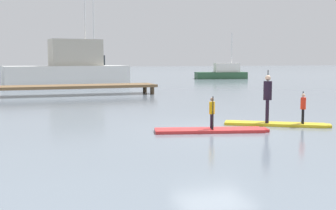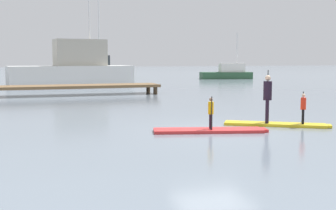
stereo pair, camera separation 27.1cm
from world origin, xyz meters
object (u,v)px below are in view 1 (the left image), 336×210
at_px(paddler_adult, 268,95).
at_px(motor_boat_small_navy, 87,71).
at_px(paddler_child_solo, 212,112).
at_px(fishing_boat_white_large, 69,70).
at_px(paddleboard_near, 211,130).
at_px(paddler_child_front, 303,107).
at_px(fishing_boat_green_midground, 223,73).
at_px(paddleboard_far, 277,124).

distance_m(paddler_adult, motor_boat_small_navy, 37.45).
height_order(paddler_child_solo, fishing_boat_white_large, fishing_boat_white_large).
relative_size(paddleboard_near, fishing_boat_white_large, 0.36).
xyz_separation_m(paddler_child_front, motor_boat_small_navy, (-1.25, 38.09, 0.25)).
bearing_deg(motor_boat_small_navy, paddler_child_front, -88.13).
xyz_separation_m(paddler_child_solo, fishing_boat_white_large, (-1.30, 25.62, 0.75)).
bearing_deg(paddler_child_solo, paddler_adult, 15.47).
relative_size(paddler_child_solo, paddler_adult, 0.58).
bearing_deg(fishing_boat_white_large, fishing_boat_green_midground, 26.04).
relative_size(fishing_boat_green_midground, motor_boat_small_navy, 0.64).
bearing_deg(fishing_boat_green_midground, paddler_child_front, -112.18).
height_order(paddler_child_solo, fishing_boat_green_midground, fishing_boat_green_midground).
xyz_separation_m(paddleboard_near, motor_boat_small_navy, (2.31, 38.12, 0.89)).
distance_m(paddler_child_front, fishing_boat_green_midground, 37.68).
bearing_deg(fishing_boat_green_midground, paddler_adult, -114.04).
bearing_deg(paddler_child_front, paddleboard_near, -179.52).
distance_m(paddler_child_solo, paddleboard_far, 2.90).
distance_m(fishing_boat_white_large, fishing_boat_green_midground, 21.24).
bearing_deg(paddleboard_near, motor_boat_small_navy, 86.53).
relative_size(paddleboard_far, fishing_boat_green_midground, 0.55).
bearing_deg(paddleboard_near, paddleboard_far, 9.97).
relative_size(paddler_child_solo, fishing_boat_white_large, 0.10).
relative_size(paddleboard_far, fishing_boat_white_large, 0.33).
xyz_separation_m(paddler_child_solo, paddler_adult, (2.50, 0.69, 0.41)).
height_order(fishing_boat_white_large, fishing_boat_green_midground, fishing_boat_white_large).
bearing_deg(fishing_boat_green_midground, motor_boat_small_navy, 168.31).
xyz_separation_m(paddler_child_solo, fishing_boat_green_midground, (17.78, 34.94, 0.04)).
bearing_deg(paddler_adult, motor_boat_small_navy, 90.30).
bearing_deg(motor_boat_small_navy, fishing_boat_white_large, -106.05).
relative_size(paddleboard_near, paddler_child_solo, 3.49).
bearing_deg(paddleboard_far, paddler_child_front, -31.07).
distance_m(paddleboard_near, paddler_child_front, 3.61).
relative_size(paddler_adult, fishing_boat_white_large, 0.18).
relative_size(paddleboard_far, paddler_child_front, 3.05).
bearing_deg(paddler_child_solo, fishing_boat_white_large, 92.91).
relative_size(paddleboard_far, motor_boat_small_navy, 0.35).
height_order(paddleboard_near, paddleboard_far, same).
height_order(paddler_child_solo, paddler_adult, paddler_adult).
height_order(fishing_boat_white_large, motor_boat_small_navy, motor_boat_small_navy).
xyz_separation_m(fishing_boat_green_midground, motor_boat_small_navy, (-15.47, 3.20, 0.23)).
bearing_deg(paddler_adult, paddler_child_solo, -164.53).
bearing_deg(paddleboard_far, paddleboard_near, -170.03).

